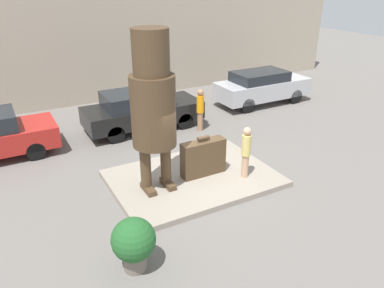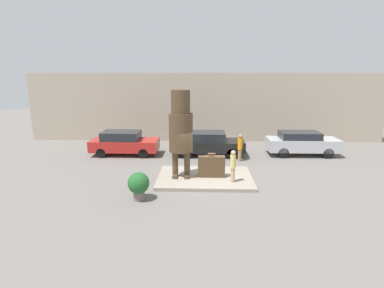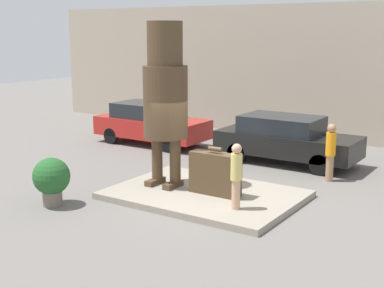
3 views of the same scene
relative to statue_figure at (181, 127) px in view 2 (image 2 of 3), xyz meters
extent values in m
plane|color=slate|center=(1.22, 0.05, -2.74)|extent=(60.00, 60.00, 0.00)
cube|color=gray|center=(1.22, 0.05, -2.66)|extent=(4.82, 3.43, 0.17)
cube|color=tan|center=(1.22, 9.22, -0.06)|extent=(28.00, 0.60, 5.36)
cube|color=#4C3823|center=(-0.30, -0.10, -2.50)|extent=(0.23, 0.68, 0.15)
cube|color=#4C3823|center=(0.30, -0.10, -2.50)|extent=(0.23, 0.68, 0.15)
cylinder|color=#4C3823|center=(-0.30, 0.00, -1.83)|extent=(0.30, 0.30, 1.19)
cylinder|color=#4C3823|center=(0.30, 0.00, -1.83)|extent=(0.30, 0.30, 1.19)
cylinder|color=#4C3823|center=(0.00, 0.00, -0.28)|extent=(1.19, 1.19, 1.91)
cylinder|color=#4C3823|center=(0.00, 0.00, 1.25)|extent=(0.94, 0.94, 1.15)
cube|color=#4C3823|center=(1.55, 0.02, -2.03)|extent=(1.37, 0.40, 1.09)
cylinder|color=#4C3823|center=(1.55, 0.02, -1.38)|extent=(0.38, 0.12, 0.12)
cylinder|color=tan|center=(2.56, -0.71, -2.22)|extent=(0.21, 0.21, 0.71)
cylinder|color=#DBC66B|center=(2.56, -0.71, -1.54)|extent=(0.27, 0.27, 0.64)
sphere|color=tan|center=(2.56, -0.71, -1.10)|extent=(0.24, 0.24, 0.24)
cube|color=#B2231E|center=(-4.09, 4.65, -2.07)|extent=(4.43, 1.80, 0.72)
cube|color=#1E2328|center=(-4.31, 4.65, -1.43)|extent=(2.43, 1.62, 0.56)
cylinder|color=black|center=(-2.71, 5.46, -2.43)|extent=(0.62, 0.18, 0.62)
cylinder|color=black|center=(-2.71, 3.84, -2.43)|extent=(0.62, 0.18, 0.62)
cylinder|color=black|center=(-5.46, 5.46, -2.43)|extent=(0.62, 0.18, 0.62)
cylinder|color=black|center=(-5.46, 3.84, -2.43)|extent=(0.62, 0.18, 0.62)
cube|color=black|center=(1.51, 4.70, -2.07)|extent=(4.63, 1.85, 0.69)
cube|color=#1E2328|center=(1.27, 4.70, -1.45)|extent=(2.55, 1.67, 0.56)
cylinder|color=black|center=(2.94, 5.54, -2.41)|extent=(0.65, 0.18, 0.65)
cylinder|color=black|center=(2.94, 3.87, -2.41)|extent=(0.65, 0.18, 0.65)
cylinder|color=black|center=(0.07, 5.54, -2.41)|extent=(0.65, 0.18, 0.65)
cylinder|color=black|center=(0.07, 3.87, -2.41)|extent=(0.65, 0.18, 0.65)
cube|color=#B7B7BC|center=(7.71, 4.96, -2.01)|extent=(4.59, 1.72, 0.79)
cube|color=#1E2328|center=(7.48, 4.96, -1.38)|extent=(2.52, 1.55, 0.45)
cylinder|color=black|center=(9.13, 5.73, -2.40)|extent=(0.67, 0.18, 0.67)
cylinder|color=black|center=(9.13, 4.19, -2.40)|extent=(0.67, 0.18, 0.67)
cylinder|color=black|center=(6.29, 5.73, -2.40)|extent=(0.67, 0.18, 0.67)
cylinder|color=black|center=(6.29, 4.19, -2.40)|extent=(0.67, 0.18, 0.67)
cylinder|color=#70665B|center=(-1.64, -2.59, -2.56)|extent=(0.49, 0.49, 0.36)
sphere|color=#235B28|center=(-1.64, -2.59, -1.98)|extent=(0.93, 0.93, 0.93)
cylinder|color=#A87A56|center=(3.40, 3.42, -2.36)|extent=(0.22, 0.22, 0.76)
cylinder|color=orange|center=(3.40, 3.42, -1.64)|extent=(0.29, 0.29, 0.68)
sphere|color=#A87A56|center=(3.40, 3.42, -1.17)|extent=(0.25, 0.25, 0.25)
camera|label=1|loc=(-3.55, -8.57, 3.01)|focal=35.00mm
camera|label=2|loc=(1.08, -14.57, 2.63)|focal=28.00mm
camera|label=3|loc=(8.38, -11.36, 1.60)|focal=50.00mm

